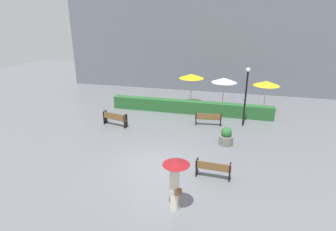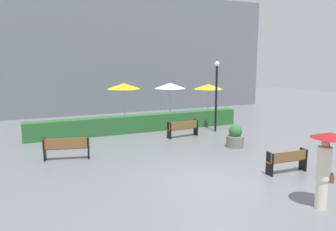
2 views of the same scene
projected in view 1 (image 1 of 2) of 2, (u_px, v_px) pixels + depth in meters
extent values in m
plane|color=slate|center=(155.00, 165.00, 13.82)|extent=(60.00, 60.00, 0.00)
cube|color=brown|center=(213.00, 169.00, 12.64)|extent=(1.65, 0.33, 0.04)
cube|color=brown|center=(213.00, 166.00, 12.44)|extent=(1.64, 0.12, 0.36)
cube|color=black|center=(197.00, 167.00, 12.84)|extent=(0.08, 0.36, 0.84)
cube|color=black|center=(230.00, 172.00, 12.43)|extent=(0.08, 0.36, 0.84)
cube|color=brown|center=(208.00, 119.00, 18.91)|extent=(1.83, 0.44, 0.04)
cube|color=brown|center=(208.00, 116.00, 18.70)|extent=(1.80, 0.23, 0.42)
cube|color=black|center=(196.00, 118.00, 19.01)|extent=(0.10, 0.36, 0.88)
cube|color=black|center=(221.00, 120.00, 18.78)|extent=(0.10, 0.36, 0.88)
cube|color=brown|center=(115.00, 119.00, 18.81)|extent=(1.88, 0.68, 0.04)
cube|color=brown|center=(114.00, 116.00, 18.60)|extent=(1.83, 0.46, 0.44)
cube|color=black|center=(105.00, 117.00, 19.17)|extent=(0.14, 0.37, 0.93)
cube|color=black|center=(126.00, 121.00, 18.41)|extent=(0.14, 0.37, 0.93)
cylinder|color=silver|center=(174.00, 200.00, 10.53)|extent=(0.32, 0.32, 0.85)
cube|color=#B2A599|center=(175.00, 208.00, 10.69)|extent=(0.41, 0.41, 0.08)
cylinder|color=silver|center=(174.00, 180.00, 10.23)|extent=(0.38, 0.38, 0.92)
sphere|color=tan|center=(174.00, 167.00, 10.04)|extent=(0.21, 0.21, 0.21)
cube|color=brown|center=(178.00, 192.00, 10.21)|extent=(0.26, 0.28, 0.22)
cylinder|color=black|center=(176.00, 173.00, 10.04)|extent=(0.02, 0.02, 0.90)
cone|color=maroon|center=(176.00, 163.00, 9.89)|extent=(1.02, 1.02, 0.16)
cylinder|color=slate|center=(226.00, 140.00, 16.04)|extent=(0.83, 0.83, 0.54)
sphere|color=#2D6B33|center=(226.00, 132.00, 15.87)|extent=(0.62, 0.62, 0.62)
cylinder|color=black|center=(245.00, 99.00, 18.31)|extent=(0.12, 0.12, 3.75)
sphere|color=white|center=(248.00, 70.00, 17.63)|extent=(0.28, 0.28, 0.28)
cylinder|color=silver|center=(191.00, 91.00, 23.04)|extent=(0.06, 0.06, 2.49)
cone|color=yellow|center=(191.00, 76.00, 22.62)|extent=(2.05, 2.05, 0.35)
cylinder|color=silver|center=(223.00, 96.00, 21.52)|extent=(0.06, 0.06, 2.50)
cone|color=white|center=(224.00, 80.00, 21.10)|extent=(1.94, 1.94, 0.35)
cylinder|color=silver|center=(265.00, 98.00, 21.43)|extent=(0.06, 0.06, 2.28)
cone|color=yellow|center=(267.00, 83.00, 21.05)|extent=(2.00, 2.00, 0.35)
cube|color=#28602D|center=(190.00, 107.00, 21.25)|extent=(12.46, 0.70, 0.98)
cube|color=slate|center=(202.00, 45.00, 26.88)|extent=(28.00, 1.20, 9.09)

